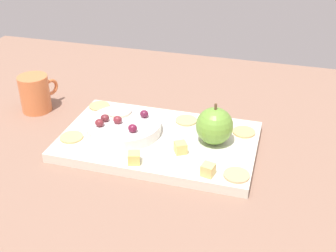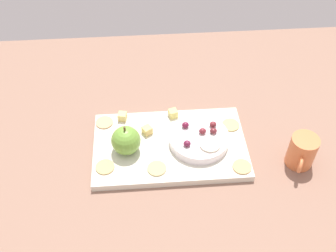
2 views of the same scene
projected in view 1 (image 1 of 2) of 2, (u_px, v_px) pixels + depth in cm
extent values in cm
cube|color=#896654|center=(170.00, 157.00, 88.64)|extent=(149.90, 105.55, 4.96)
cube|color=silver|center=(158.00, 142.00, 87.13)|extent=(39.35, 24.11, 1.98)
cylinder|color=white|center=(124.00, 127.00, 88.26)|extent=(15.44, 15.44, 2.43)
sphere|color=#6B9E38|center=(214.00, 126.00, 83.55)|extent=(7.37, 7.37, 7.37)
cylinder|color=brown|center=(216.00, 106.00, 81.40)|extent=(0.50, 0.50, 1.20)
cube|color=#E6C369|center=(180.00, 148.00, 81.59)|extent=(2.99, 2.99, 2.18)
cube|color=#E3C571|center=(208.00, 170.00, 75.38)|extent=(2.58, 2.58, 2.18)
cube|color=#E1D26C|center=(134.00, 158.00, 78.57)|extent=(2.71, 2.71, 2.18)
cylinder|color=tan|center=(186.00, 120.00, 92.52)|extent=(4.66, 4.66, 0.40)
cylinder|color=tan|center=(72.00, 137.00, 86.55)|extent=(4.66, 4.66, 0.40)
cylinder|color=tan|center=(99.00, 106.00, 98.39)|extent=(4.66, 4.66, 0.40)
cylinder|color=tan|center=(244.00, 132.00, 88.32)|extent=(4.66, 4.66, 0.40)
cylinder|color=tan|center=(237.00, 175.00, 75.50)|extent=(4.66, 4.66, 0.40)
ellipsoid|color=maroon|center=(133.00, 128.00, 83.65)|extent=(1.83, 1.64, 1.64)
ellipsoid|color=maroon|center=(144.00, 114.00, 88.84)|extent=(1.83, 1.64, 1.57)
ellipsoid|color=maroon|center=(118.00, 120.00, 86.66)|extent=(1.83, 1.64, 1.59)
ellipsoid|color=maroon|center=(105.00, 118.00, 87.42)|extent=(1.83, 1.64, 1.48)
ellipsoid|color=maroon|center=(99.00, 123.00, 85.61)|extent=(1.83, 1.64, 1.56)
cylinder|color=beige|center=(119.00, 112.00, 90.65)|extent=(5.28, 5.28, 0.60)
cylinder|color=#DE7542|center=(35.00, 94.00, 99.19)|extent=(6.83, 6.83, 8.64)
torus|color=#DE7542|center=(51.00, 87.00, 102.30)|extent=(2.28, 4.00, 4.00)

